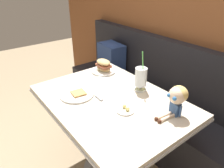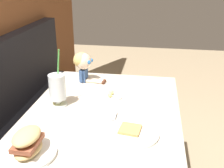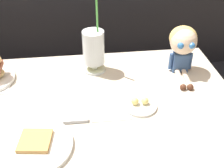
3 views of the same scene
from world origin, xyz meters
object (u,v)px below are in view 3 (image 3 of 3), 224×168
butter_knife (86,120)px  seated_doll (183,44)px  milkshake_glass (94,49)px  toast_plate (32,145)px  butter_saucer (140,105)px

butter_knife → seated_doll: (0.42, 0.28, 0.12)m
milkshake_glass → toast_plate: bearing=-117.5°
milkshake_glass → butter_saucer: (0.14, -0.27, -0.09)m
toast_plate → milkshake_glass: bearing=62.5°
butter_saucer → seated_doll: bearing=45.8°
milkshake_glass → butter_knife: (-0.05, -0.33, -0.10)m
toast_plate → butter_knife: (0.17, 0.10, -0.00)m
toast_plate → butter_saucer: butter_saucer is taller
seated_doll → milkshake_glass: bearing=172.3°
butter_saucer → seated_doll: (0.22, 0.22, 0.12)m
butter_saucer → butter_knife: size_ratio=0.51×
butter_saucer → butter_knife: (-0.20, -0.05, -0.00)m
butter_knife → seated_doll: bearing=33.7°
butter_knife → seated_doll: size_ratio=1.05×
milkshake_glass → butter_knife: size_ratio=1.34×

